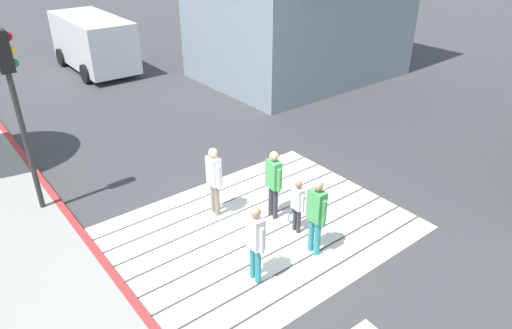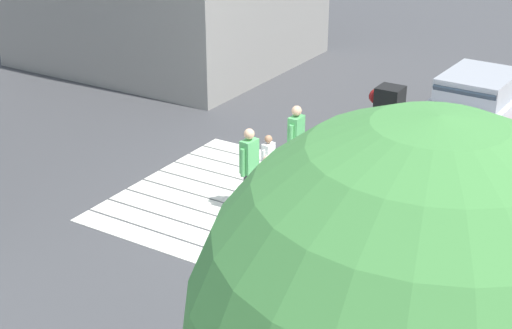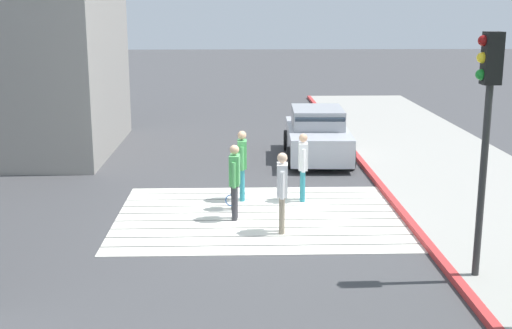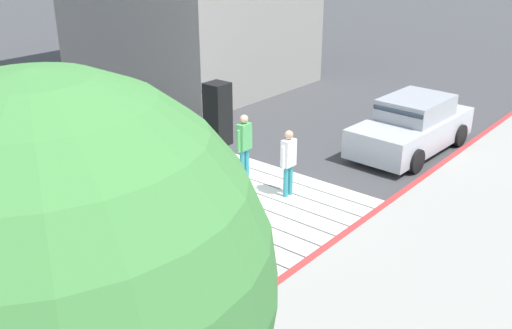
{
  "view_description": "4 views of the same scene",
  "coord_description": "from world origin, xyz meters",
  "px_view_note": "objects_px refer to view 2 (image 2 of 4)",
  "views": [
    {
      "loc": [
        -5.34,
        -6.6,
        6.23
      ],
      "look_at": [
        0.56,
        0.86,
        1.1
      ],
      "focal_mm": 32.52,
      "sensor_mm": 36.0,
      "label": 1
    },
    {
      "loc": [
        -6.56,
        11.4,
        6.88
      ],
      "look_at": [
        0.09,
        0.69,
        1.25
      ],
      "focal_mm": 52.96,
      "sensor_mm": 36.0,
      "label": 2
    },
    {
      "loc": [
        0.51,
        14.59,
        4.64
      ],
      "look_at": [
        0.07,
        0.07,
        1.22
      ],
      "focal_mm": 47.52,
      "sensor_mm": 36.0,
      "label": 3
    },
    {
      "loc": [
        -8.67,
        9.11,
        6.18
      ],
      "look_at": [
        -0.72,
        -0.47,
        0.96
      ],
      "focal_mm": 41.1,
      "sensor_mm": 36.0,
      "label": 4
    }
  ],
  "objects_px": {
    "car_parked_near_curb": "(474,108)",
    "pedestrian_teen_behind": "(249,163)",
    "pedestrian_adult_lead": "(359,157)",
    "pedestrian_child_with_racket": "(268,161)",
    "pedestrian_adult_side": "(268,193)",
    "traffic_light_corner": "(382,184)",
    "pedestrian_adult_trailing": "(296,139)"
  },
  "relations": [
    {
      "from": "traffic_light_corner",
      "to": "pedestrian_adult_trailing",
      "type": "distance_m",
      "value": 6.77
    },
    {
      "from": "pedestrian_adult_trailing",
      "to": "pedestrian_adult_side",
      "type": "distance_m",
      "value": 2.59
    },
    {
      "from": "pedestrian_adult_trailing",
      "to": "pedestrian_teen_behind",
      "type": "distance_m",
      "value": 1.54
    },
    {
      "from": "pedestrian_teen_behind",
      "to": "pedestrian_adult_lead",
      "type": "bearing_deg",
      "value": -139.09
    },
    {
      "from": "pedestrian_adult_side",
      "to": "pedestrian_teen_behind",
      "type": "bearing_deg",
      "value": -43.57
    },
    {
      "from": "traffic_light_corner",
      "to": "pedestrian_child_with_racket",
      "type": "height_order",
      "value": "traffic_light_corner"
    },
    {
      "from": "traffic_light_corner",
      "to": "pedestrian_adult_side",
      "type": "xyz_separation_m",
      "value": [
        3.14,
        -2.65,
        -2.04
      ]
    },
    {
      "from": "traffic_light_corner",
      "to": "pedestrian_adult_lead",
      "type": "relative_size",
      "value": 2.54
    },
    {
      "from": "pedestrian_adult_lead",
      "to": "pedestrian_child_with_racket",
      "type": "bearing_deg",
      "value": 21.57
    },
    {
      "from": "pedestrian_adult_lead",
      "to": "pedestrian_teen_behind",
      "type": "bearing_deg",
      "value": 40.91
    },
    {
      "from": "car_parked_near_curb",
      "to": "pedestrian_adult_trailing",
      "type": "distance_m",
      "value": 5.15
    },
    {
      "from": "car_parked_near_curb",
      "to": "pedestrian_adult_trailing",
      "type": "bearing_deg",
      "value": 62.57
    },
    {
      "from": "traffic_light_corner",
      "to": "pedestrian_adult_trailing",
      "type": "xyz_separation_m",
      "value": [
        3.95,
        -5.11,
        -2.03
      ]
    },
    {
      "from": "pedestrian_adult_side",
      "to": "pedestrian_teen_behind",
      "type": "distance_m",
      "value": 1.35
    },
    {
      "from": "traffic_light_corner",
      "to": "pedestrian_adult_lead",
      "type": "distance_m",
      "value": 5.95
    },
    {
      "from": "traffic_light_corner",
      "to": "pedestrian_teen_behind",
      "type": "relative_size",
      "value": 2.5
    },
    {
      "from": "pedestrian_adult_side",
      "to": "pedestrian_child_with_racket",
      "type": "xyz_separation_m",
      "value": [
        1.02,
        -1.69,
        -0.27
      ]
    },
    {
      "from": "pedestrian_adult_lead",
      "to": "pedestrian_adult_side",
      "type": "distance_m",
      "value": 2.45
    },
    {
      "from": "pedestrian_teen_behind",
      "to": "pedestrian_child_with_racket",
      "type": "height_order",
      "value": "pedestrian_teen_behind"
    },
    {
      "from": "car_parked_near_curb",
      "to": "pedestrian_adult_trailing",
      "type": "height_order",
      "value": "pedestrian_adult_trailing"
    },
    {
      "from": "pedestrian_adult_trailing",
      "to": "car_parked_near_curb",
      "type": "bearing_deg",
      "value": -117.43
    },
    {
      "from": "car_parked_near_curb",
      "to": "traffic_light_corner",
      "type": "relative_size",
      "value": 1.03
    },
    {
      "from": "pedestrian_adult_trailing",
      "to": "pedestrian_adult_side",
      "type": "bearing_deg",
      "value": 108.08
    },
    {
      "from": "pedestrian_adult_lead",
      "to": "traffic_light_corner",
      "type": "bearing_deg",
      "value": 116.38
    },
    {
      "from": "car_parked_near_curb",
      "to": "pedestrian_teen_behind",
      "type": "height_order",
      "value": "pedestrian_teen_behind"
    },
    {
      "from": "car_parked_near_curb",
      "to": "pedestrian_adult_lead",
      "type": "distance_m",
      "value": 4.76
    },
    {
      "from": "pedestrian_adult_side",
      "to": "pedestrian_adult_lead",
      "type": "bearing_deg",
      "value": -105.69
    },
    {
      "from": "car_parked_near_curb",
      "to": "pedestrian_child_with_racket",
      "type": "bearing_deg",
      "value": 64.13
    },
    {
      "from": "car_parked_near_curb",
      "to": "pedestrian_adult_side",
      "type": "bearing_deg",
      "value": 77.43
    },
    {
      "from": "traffic_light_corner",
      "to": "pedestrian_adult_side",
      "type": "relative_size",
      "value": 2.47
    },
    {
      "from": "pedestrian_teen_behind",
      "to": "pedestrian_adult_side",
      "type": "bearing_deg",
      "value": 136.43
    },
    {
      "from": "pedestrian_adult_trailing",
      "to": "pedestrian_child_with_racket",
      "type": "xyz_separation_m",
      "value": [
        0.22,
        0.77,
        -0.28
      ]
    }
  ]
}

